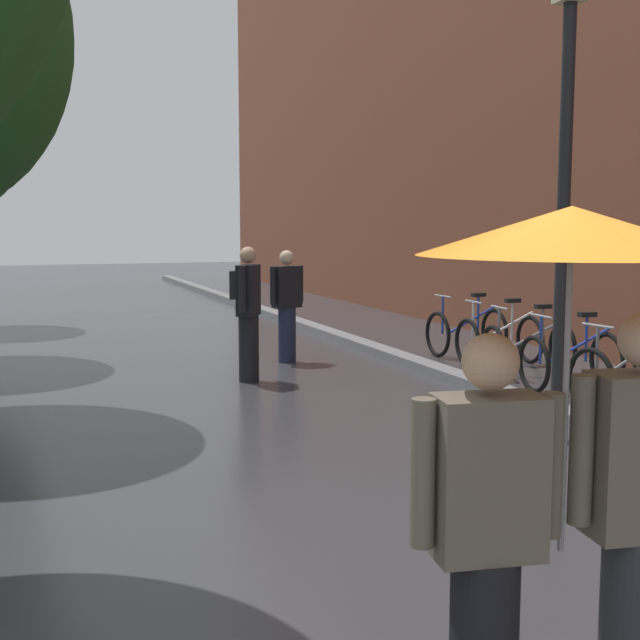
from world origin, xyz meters
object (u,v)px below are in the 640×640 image
object	(u,v)px
parked_bicycle_4	(528,348)
parked_bicycle_5	(499,339)
parked_bicycle_2	(625,373)
pedestrian_walking_far	(248,311)
parked_bicycle_6	(467,331)
street_lamp_post	(565,170)
couple_under_umbrella	(568,395)
parked_bicycle_3	(571,360)
pedestrian_walking_midground	(287,306)

from	to	relation	value
parked_bicycle_4	parked_bicycle_5	bearing A→B (deg)	83.50
parked_bicycle_2	pedestrian_walking_far	distance (m)	4.59
parked_bicycle_6	street_lamp_post	xyz separation A→B (m)	(-1.83, -4.75, 2.14)
parked_bicycle_4	pedestrian_walking_far	distance (m)	3.77
couple_under_umbrella	pedestrian_walking_far	distance (m)	7.76
parked_bicycle_5	parked_bicycle_6	size ratio (longest dim) A/B	1.00
parked_bicycle_6	parked_bicycle_3	bearing A→B (deg)	-94.41
parked_bicycle_4	pedestrian_walking_midground	world-z (taller)	pedestrian_walking_midground
parked_bicycle_6	pedestrian_walking_midground	bearing A→B (deg)	173.23
parked_bicycle_2	parked_bicycle_6	bearing A→B (deg)	86.86
parked_bicycle_2	pedestrian_walking_midground	world-z (taller)	pedestrian_walking_midground
parked_bicycle_2	pedestrian_walking_midground	size ratio (longest dim) A/B	0.70
parked_bicycle_2	parked_bicycle_3	bearing A→B (deg)	90.76
parked_bicycle_6	pedestrian_walking_midground	distance (m)	2.87
parked_bicycle_2	street_lamp_post	xyz separation A→B (m)	(-1.62, -0.97, 2.14)
parked_bicycle_2	street_lamp_post	bearing A→B (deg)	-149.12
parked_bicycle_3	pedestrian_walking_midground	xyz separation A→B (m)	(-2.59, 3.18, 0.46)
parked_bicycle_3	parked_bicycle_4	bearing A→B (deg)	85.34
parked_bicycle_5	street_lamp_post	bearing A→B (deg)	-115.38
parked_bicycle_2	parked_bicycle_5	bearing A→B (deg)	86.58
parked_bicycle_4	parked_bicycle_6	bearing A→B (deg)	85.73
parked_bicycle_3	parked_bicycle_5	size ratio (longest dim) A/B	1.02
couple_under_umbrella	parked_bicycle_5	bearing A→B (deg)	58.79
parked_bicycle_3	parked_bicycle_2	bearing A→B (deg)	-89.24
parked_bicycle_2	couple_under_umbrella	xyz separation A→B (m)	(-4.45, -4.82, 1.03)
pedestrian_walking_far	street_lamp_post	bearing A→B (deg)	-63.36
parked_bicycle_2	couple_under_umbrella	bearing A→B (deg)	-132.71
parked_bicycle_4	couple_under_umbrella	world-z (taller)	couple_under_umbrella
parked_bicycle_6	pedestrian_walking_far	bearing A→B (deg)	-166.39
parked_bicycle_3	pedestrian_walking_far	xyz separation A→B (m)	(-3.53, 1.94, 0.55)
parked_bicycle_2	parked_bicycle_3	world-z (taller)	same
parked_bicycle_4	street_lamp_post	xyz separation A→B (m)	(-1.69, -2.92, 2.14)
street_lamp_post	parked_bicycle_4	bearing A→B (deg)	59.93
parked_bicycle_5	street_lamp_post	distance (m)	4.69
parked_bicycle_5	couple_under_umbrella	bearing A→B (deg)	-121.21
parked_bicycle_2	street_lamp_post	size ratio (longest dim) A/B	0.27
street_lamp_post	pedestrian_walking_far	size ratio (longest dim) A/B	2.47
parked_bicycle_6	parked_bicycle_4	bearing A→B (deg)	-94.27
pedestrian_walking_midground	parked_bicycle_2	bearing A→B (deg)	-57.64
parked_bicycle_2	couple_under_umbrella	distance (m)	6.64
street_lamp_post	pedestrian_walking_midground	distance (m)	5.44
parked_bicycle_2	parked_bicycle_5	world-z (taller)	same
parked_bicycle_5	parked_bicycle_6	bearing A→B (deg)	87.66
parked_bicycle_5	pedestrian_walking_midground	distance (m)	3.10
parked_bicycle_3	parked_bicycle_6	distance (m)	2.85
parked_bicycle_2	parked_bicycle_6	xyz separation A→B (m)	(0.21, 3.78, 0.00)
pedestrian_walking_midground	pedestrian_walking_far	size ratio (longest dim) A/B	0.95
pedestrian_walking_midground	pedestrian_walking_far	xyz separation A→B (m)	(-0.94, -1.24, 0.08)
parked_bicycle_4	pedestrian_walking_midground	xyz separation A→B (m)	(-2.68, 2.16, 0.46)
parked_bicycle_4	parked_bicycle_6	size ratio (longest dim) A/B	1.05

